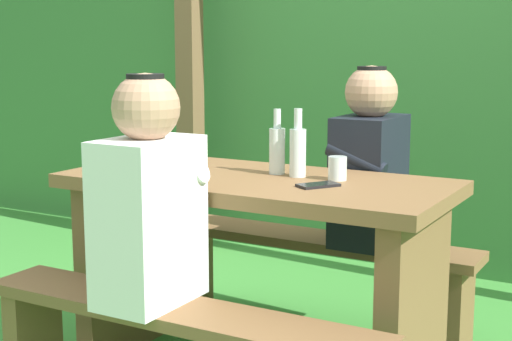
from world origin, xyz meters
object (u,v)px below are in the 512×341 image
at_px(bottle_left, 277,149).
at_px(cell_phone, 318,185).
at_px(person_black_coat, 369,163).
at_px(bottle_right, 298,150).
at_px(bench_far, 315,264).
at_px(person_white_shirt, 149,199).
at_px(picnic_table, 256,244).
at_px(drinking_glass, 337,168).

xyz_separation_m(bottle_left, cell_phone, (0.24, -0.16, -0.09)).
xyz_separation_m(person_black_coat, bottle_right, (-0.11, -0.42, 0.10)).
bearing_deg(bottle_right, bench_far, 106.54).
xyz_separation_m(bench_far, person_white_shirt, (-0.10, -1.01, 0.45)).
height_order(picnic_table, drinking_glass, drinking_glass).
bearing_deg(cell_phone, bottle_left, 179.79).
distance_m(picnic_table, bench_far, 0.55).
distance_m(bench_far, person_black_coat, 0.51).
xyz_separation_m(person_white_shirt, cell_phone, (0.37, 0.45, 0.00)).
xyz_separation_m(person_white_shirt, drinking_glass, (0.38, 0.59, 0.04)).
bearing_deg(bench_far, person_white_shirt, -95.49).
relative_size(person_black_coat, bottle_left, 3.00).
xyz_separation_m(picnic_table, bottle_right, (0.13, 0.08, 0.35)).
bearing_deg(person_black_coat, bottle_right, -104.86).
bearing_deg(drinking_glass, bottle_right, -177.62).
bearing_deg(bench_far, bottle_left, -85.38).
distance_m(bottle_left, cell_phone, 0.30).
bearing_deg(picnic_table, bottle_left, 71.54).
relative_size(picnic_table, person_white_shirt, 1.95).
height_order(picnic_table, person_white_shirt, person_white_shirt).
xyz_separation_m(person_black_coat, drinking_glass, (0.04, -0.41, 0.04)).
height_order(bench_far, drinking_glass, drinking_glass).
bearing_deg(person_white_shirt, bottle_left, 77.82).
distance_m(bottle_right, cell_phone, 0.22).
bearing_deg(person_white_shirt, bottle_right, 69.20).
bearing_deg(picnic_table, bottle_right, 33.48).
relative_size(person_white_shirt, bottle_right, 2.92).
relative_size(bench_far, person_white_shirt, 1.95).
bearing_deg(bottle_right, picnic_table, -146.52).
height_order(bottle_left, bottle_right, bottle_right).
height_order(picnic_table, bench_far, picnic_table).
distance_m(person_white_shirt, bottle_right, 0.63).
xyz_separation_m(picnic_table, cell_phone, (0.27, -0.06, 0.25)).
distance_m(picnic_table, person_black_coat, 0.61).
height_order(person_white_shirt, bottle_left, person_white_shirt).
bearing_deg(bench_far, cell_phone, -64.15).
bearing_deg(picnic_table, drinking_glass, 17.79).
relative_size(person_black_coat, cell_phone, 5.14).
distance_m(drinking_glass, bottle_left, 0.25).
bearing_deg(person_black_coat, cell_phone, -86.33).
bearing_deg(cell_phone, bench_far, 148.64).
height_order(bench_far, bottle_right, bottle_right).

